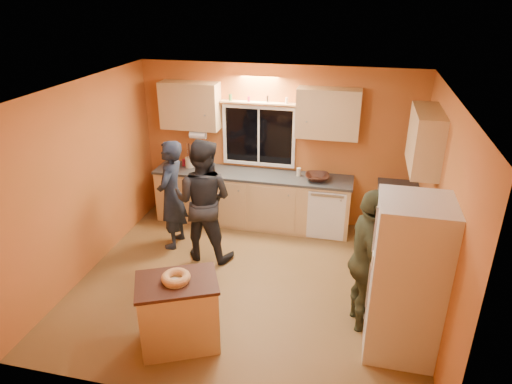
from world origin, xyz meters
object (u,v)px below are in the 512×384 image
(island, at_px, (179,312))
(person_right, at_px, (367,262))
(refrigerator, at_px, (406,280))
(person_center, at_px, (203,200))
(person_left, at_px, (172,195))

(island, xyz_separation_m, person_right, (1.96, 0.78, 0.44))
(refrigerator, distance_m, person_right, 0.50)
(refrigerator, xyz_separation_m, person_center, (-2.68, 1.35, 0.00))
(island, distance_m, person_center, 1.91)
(person_center, height_order, person_right, person_center)
(refrigerator, xyz_separation_m, person_right, (-0.39, 0.31, -0.03))
(person_right, bearing_deg, person_left, 53.12)
(island, distance_m, person_left, 2.25)
(island, bearing_deg, person_left, 89.00)
(person_left, distance_m, person_center, 0.60)
(person_left, relative_size, person_right, 0.97)
(person_center, xyz_separation_m, person_right, (2.29, -1.04, -0.04))
(refrigerator, height_order, person_center, person_center)
(person_left, bearing_deg, person_center, 69.89)
(person_right, bearing_deg, refrigerator, -142.06)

